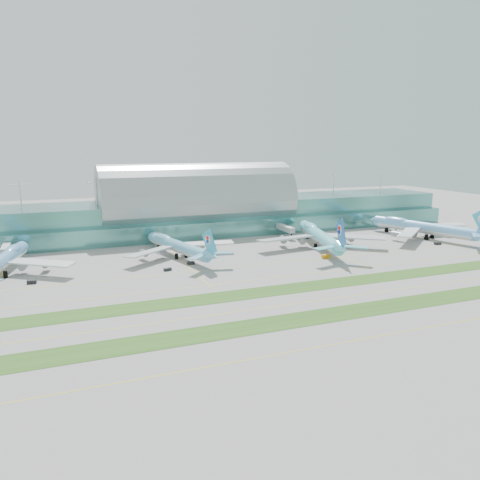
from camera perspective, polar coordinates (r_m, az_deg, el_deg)
name	(u,v)px	position (r m, az deg, el deg)	size (l,w,h in m)	color
ground	(292,290)	(180.97, 6.41, -6.09)	(700.00, 700.00, 0.00)	gray
terminal	(197,210)	(295.18, -5.25, 3.70)	(340.00, 69.10, 36.00)	#3D7A75
grass_strip_near	(332,314)	(158.17, 11.19, -8.90)	(420.00, 12.00, 0.08)	#2D591E
grass_strip_far	(290,289)	(182.64, 6.12, -5.91)	(420.00, 12.00, 0.08)	#2D591E
taxiline_a	(370,338)	(143.04, 15.57, -11.40)	(420.00, 0.35, 0.01)	yellow
taxiline_b	(311,301)	(169.38, 8.63, -7.41)	(420.00, 0.35, 0.01)	yellow
taxiline_c	(272,278)	(196.33, 3.96, -4.62)	(420.00, 0.35, 0.01)	yellow
taxiline_d	(252,265)	(215.66, 1.46, -3.09)	(420.00, 0.35, 0.01)	yellow
airliner_a	(1,261)	(222.38, -27.17, -2.32)	(62.19, 71.70, 19.96)	#64A1DE
airliner_b	(177,245)	(232.65, -7.65, -0.65)	(57.56, 66.49, 18.58)	#69BFE7
airliner_c	(319,235)	(254.22, 9.64, 0.58)	(67.52, 78.02, 21.81)	#6BDDEB
airliner_d	(423,227)	(296.69, 21.38, 1.51)	(66.14, 76.75, 21.68)	#6FB8F5
gse_b	(32,282)	(205.43, -24.05, -4.69)	(3.53, 1.69, 1.43)	black
gse_c	(168,269)	(208.90, -8.82, -3.55)	(3.41, 1.55, 1.23)	black
gse_d	(191,263)	(218.08, -6.03, -2.81)	(3.39, 1.88, 1.31)	black
gse_e	(326,256)	(232.25, 10.40, -1.98)	(3.76, 2.10, 1.81)	orange
gse_f	(345,245)	(259.05, 12.65, -0.65)	(3.76, 2.12, 1.80)	black
gse_g	(438,243)	(281.30, 22.95, -0.38)	(3.82, 1.61, 1.43)	black
gse_h	(450,236)	(304.91, 24.19, 0.39)	(3.15, 2.01, 1.39)	black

